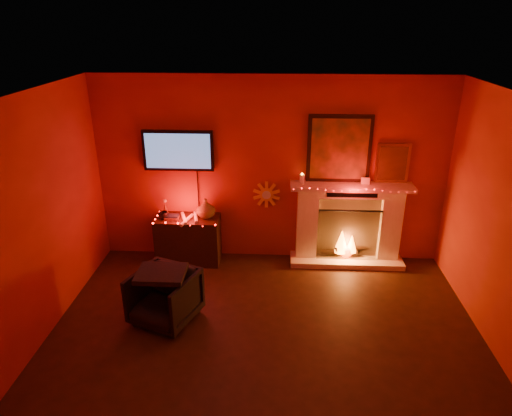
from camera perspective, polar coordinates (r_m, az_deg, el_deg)
The scene contains 6 objects.
room at distance 4.24m, azimuth 0.99°, elevation -6.09°, with size 5.00×5.00×5.00m.
fireplace at distance 6.73m, azimuth 11.46°, elevation -1.01°, with size 1.72×0.40×2.18m.
tv at distance 6.56m, azimuth -9.70°, elevation 7.06°, with size 1.00×0.07×1.24m.
sunburst_clock at distance 6.64m, azimuth 1.32°, elevation 1.68°, with size 0.40×0.03×0.40m.
console_table at distance 6.81m, azimuth -8.34°, elevation -3.59°, with size 0.92×0.55×0.99m.
armchair at distance 5.62m, azimuth -11.36°, elevation -10.86°, with size 0.69×0.71×0.64m, color black.
Camera 1 is at (0.12, -3.70, 3.41)m, focal length 32.00 mm.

